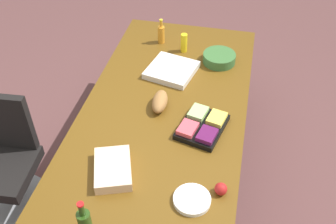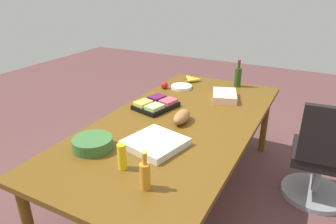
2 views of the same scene
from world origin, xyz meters
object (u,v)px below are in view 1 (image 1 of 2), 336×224
Objects in this scene: conference_table at (164,115)px; wine_bottle at (85,224)px; salad_bowl at (219,58)px; bread_loaf at (160,102)px; pizza_box at (172,70)px; apple_red at (221,189)px; mustard_bottle at (184,43)px; sheet_cake at (113,169)px; dressing_bottle at (161,34)px; paper_plate_stack at (192,200)px; fruit_platter at (202,126)px; office_chair at (5,170)px.

conference_table is 1.11m from wine_bottle.
bread_loaf is at bearing -28.23° from salad_bowl.
bread_loaf is at bearing 13.16° from pizza_box.
conference_table is at bearing -143.19° from apple_red.
bread_loaf reaches higher than apple_red.
mustard_bottle is 1.44m from sheet_cake.
pizza_box is at bearing -6.33° from mustard_bottle.
dressing_bottle is at bearing -110.25° from salad_bowl.
wine_bottle reaches higher than mustard_bottle.
dressing_bottle is at bearing -161.10° from paper_plate_stack.
apple_red reaches higher than fruit_platter.
pizza_box is at bearing 175.01° from wine_bottle.
fruit_platter is 1.16m from dressing_bottle.
salad_bowl is 1.44m from paper_plate_stack.
dressing_bottle is 0.47m from pizza_box.
salad_bowl is at bearing 164.42° from wine_bottle.
sheet_cake is at bearing 81.33° from office_chair.
wine_bottle reaches higher than dressing_bottle.
wine_bottle is 1.97m from dressing_bottle.
pizza_box is (0.43, 0.19, -0.06)m from dressing_bottle.
paper_plate_stack is at bearing 18.90° from dressing_bottle.
bread_loaf is 0.43m from pizza_box.
mustard_bottle is at bearing 65.91° from dressing_bottle.
pizza_box is (-1.11, -0.53, -0.01)m from apple_red.
salad_bowl is 1.19× the size of dressing_bottle.
wine_bottle is at bearing 7.70° from pizza_box.
paper_plate_stack is at bearing 3.09° from fruit_platter.
salad_bowl reaches higher than paper_plate_stack.
sheet_cake is at bearing 5.61° from pizza_box.
fruit_platter is 0.61m from paper_plate_stack.
bread_loaf is 1.05× the size of dressing_bottle.
conference_table is 32.56× the size of apple_red.
pizza_box is (-0.96, 1.06, 0.40)m from office_chair.
bread_loaf is 0.67× the size of pizza_box.
office_chair is 1.71m from dressing_bottle.
paper_plate_stack is 1.26m from pizza_box.
wine_bottle is 1.06m from fruit_platter.
salad_bowl is 1.42m from sheet_cake.
office_chair is at bearing -32.35° from dressing_bottle.
office_chair is at bearing -95.48° from apple_red.
sheet_cake is (0.64, -0.18, 0.09)m from conference_table.
salad_bowl reaches higher than conference_table.
fruit_platter is (-0.94, 0.48, -0.08)m from wine_bottle.
salad_bowl is 1.13× the size of bread_loaf.
bread_loaf is 0.75× the size of sheet_cake.
apple_red is at bearing 38.14° from pizza_box.
sheet_cake is (0.67, -0.14, -0.02)m from bread_loaf.
mustard_bottle is at bearing -179.84° from conference_table.
dressing_bottle is at bearing -165.81° from conference_table.
conference_table is 9.09× the size of salad_bowl.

